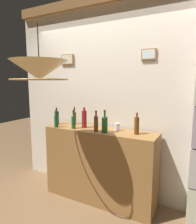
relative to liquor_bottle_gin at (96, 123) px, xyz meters
The scene contains 12 objects.
panelled_rear_partition 0.56m from the liquor_bottle_gin, 91.13° to the left, with size 3.20×0.15×2.88m.
bar_shelf_unit 0.64m from the liquor_bottle_gin, 93.65° to the left, with size 1.58×0.43×1.03m, color olive.
liquor_bottle_gin is the anchor object (origin of this frame).
liquor_bottle_rye 0.62m from the liquor_bottle_gin, behind, with size 0.06×0.06×0.25m.
liquor_bottle_brandy 0.36m from the liquor_bottle_gin, behind, with size 0.06×0.06×0.27m.
liquor_bottle_mezcal 0.53m from the liquor_bottle_gin, 13.00° to the left, with size 0.06×0.06×0.27m.
liquor_bottle_vermouth 0.28m from the liquor_bottle_gin, 155.45° to the left, with size 0.07×0.07×0.30m.
liquor_bottle_scotch 0.75m from the liquor_bottle_gin, behind, with size 0.06×0.06×0.27m.
liquor_bottle_tequila 0.13m from the liquor_bottle_gin, ahead, with size 0.08×0.08×0.29m.
liquor_bottle_vodka 0.57m from the liquor_bottle_gin, 154.78° to the left, with size 0.05×0.05×0.27m.
glass_tumbler_rocks 0.29m from the liquor_bottle_gin, 37.69° to the left, with size 0.07×0.07×0.10m.
pendant_lamp 0.97m from the liquor_bottle_gin, 119.03° to the right, with size 0.62×0.62×0.59m.
Camera 1 is at (1.26, -1.58, 1.68)m, focal length 32.26 mm.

